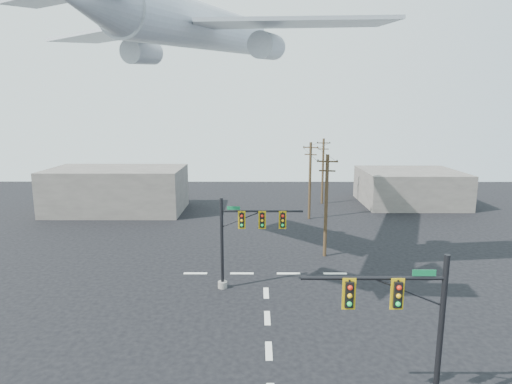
{
  "coord_description": "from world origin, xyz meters",
  "views": [
    {
      "loc": [
        -0.66,
        -22.68,
        13.78
      ],
      "look_at": [
        -0.76,
        5.0,
        8.47
      ],
      "focal_mm": 30.0,
      "sensor_mm": 36.0,
      "label": 1
    }
  ],
  "objects_px": {
    "signal_mast_far": "(242,238)",
    "utility_pole_a": "(326,204)",
    "airliner": "(203,28)",
    "utility_pole_b": "(310,179)",
    "utility_pole_c": "(323,170)",
    "signal_mast_near": "(411,330)"
  },
  "relations": [
    {
      "from": "signal_mast_far",
      "to": "utility_pole_b",
      "type": "relative_size",
      "value": 0.74
    },
    {
      "from": "airliner",
      "to": "utility_pole_b",
      "type": "bearing_deg",
      "value": -13.95
    },
    {
      "from": "utility_pole_c",
      "to": "airliner",
      "type": "distance_m",
      "value": 33.74
    },
    {
      "from": "utility_pole_c",
      "to": "airliner",
      "type": "relative_size",
      "value": 0.31
    },
    {
      "from": "signal_mast_far",
      "to": "utility_pole_b",
      "type": "distance_m",
      "value": 23.34
    },
    {
      "from": "utility_pole_a",
      "to": "utility_pole_c",
      "type": "xyz_separation_m",
      "value": [
        3.22,
        23.52,
        -0.03
      ]
    },
    {
      "from": "signal_mast_far",
      "to": "utility_pole_c",
      "type": "distance_m",
      "value": 32.99
    },
    {
      "from": "utility_pole_a",
      "to": "utility_pole_b",
      "type": "height_order",
      "value": "utility_pole_b"
    },
    {
      "from": "signal_mast_near",
      "to": "signal_mast_far",
      "type": "bearing_deg",
      "value": 120.32
    },
    {
      "from": "utility_pole_a",
      "to": "utility_pole_b",
      "type": "bearing_deg",
      "value": 101.68
    },
    {
      "from": "utility_pole_b",
      "to": "airliner",
      "type": "distance_m",
      "value": 25.62
    },
    {
      "from": "utility_pole_a",
      "to": "utility_pole_b",
      "type": "xyz_separation_m",
      "value": [
        0.21,
        14.35,
        0.04
      ]
    },
    {
      "from": "signal_mast_near",
      "to": "utility_pole_a",
      "type": "distance_m",
      "value": 21.52
    },
    {
      "from": "signal_mast_far",
      "to": "utility_pole_a",
      "type": "xyz_separation_m",
      "value": [
        7.65,
        7.6,
        1.04
      ]
    },
    {
      "from": "utility_pole_c",
      "to": "airliner",
      "type": "height_order",
      "value": "airliner"
    },
    {
      "from": "utility_pole_a",
      "to": "airliner",
      "type": "relative_size",
      "value": 0.31
    },
    {
      "from": "utility_pole_a",
      "to": "airliner",
      "type": "xyz_separation_m",
      "value": [
        -10.85,
        -3.11,
        15.17
      ]
    },
    {
      "from": "utility_pole_a",
      "to": "utility_pole_c",
      "type": "distance_m",
      "value": 23.74
    },
    {
      "from": "signal_mast_far",
      "to": "utility_pole_c",
      "type": "xyz_separation_m",
      "value": [
        10.87,
        31.13,
        1.01
      ]
    },
    {
      "from": "signal_mast_far",
      "to": "utility_pole_b",
      "type": "height_order",
      "value": "utility_pole_b"
    },
    {
      "from": "signal_mast_far",
      "to": "utility_pole_c",
      "type": "relative_size",
      "value": 0.75
    },
    {
      "from": "utility_pole_b",
      "to": "airliner",
      "type": "height_order",
      "value": "airliner"
    }
  ]
}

